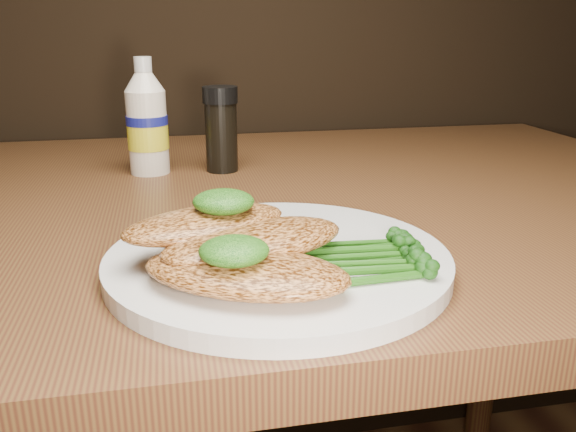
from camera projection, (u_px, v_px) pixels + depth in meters
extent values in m
cylinder|color=white|center=(278.00, 260.00, 0.50)|extent=(0.29, 0.29, 0.01)
ellipsoid|color=#CC8141|center=(246.00, 272.00, 0.43)|extent=(0.18, 0.14, 0.02)
ellipsoid|color=#CC8141|center=(255.00, 241.00, 0.47)|extent=(0.17, 0.12, 0.02)
ellipsoid|color=#CC8141|center=(206.00, 223.00, 0.48)|extent=(0.16, 0.12, 0.02)
ellipsoid|color=black|center=(234.00, 251.00, 0.42)|extent=(0.06, 0.05, 0.02)
ellipsoid|color=black|center=(223.00, 202.00, 0.48)|extent=(0.06, 0.06, 0.02)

